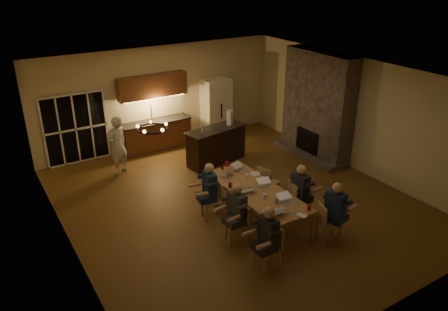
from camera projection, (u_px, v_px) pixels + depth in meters
floor at (236, 201)px, 11.03m from camera, size 9.00×9.00×0.00m
back_wall at (159, 97)px, 13.88m from camera, size 8.00×0.04×3.20m
left_wall at (63, 185)px, 8.44m from camera, size 0.04×9.00×3.20m
right_wall at (356, 114)px, 12.30m from camera, size 0.04×9.00×3.20m
ceiling at (238, 76)px, 9.71m from camera, size 8.00×9.00×0.04m
french_doors at (76, 129)px, 12.77m from camera, size 1.86×0.08×2.10m
fireplace at (318, 105)px, 13.08m from camera, size 0.58×2.50×3.20m
kitchenette at (155, 113)px, 13.65m from camera, size 2.24×0.68×2.40m
refrigerator at (216, 108)px, 14.75m from camera, size 0.90×0.68×2.00m
dining_table at (256, 204)px, 10.17m from camera, size 1.10×2.88×0.75m
bar_island at (216, 145)px, 12.96m from camera, size 1.99×0.98×1.08m
chair_left_near at (267, 248)px, 8.51m from camera, size 0.45×0.45×0.89m
chair_left_mid at (236, 223)px, 9.31m from camera, size 0.55×0.55×0.89m
chair_left_far at (211, 200)px, 10.20m from camera, size 0.53×0.53×0.89m
chair_right_near at (329, 222)px, 9.34m from camera, size 0.55×0.55×0.89m
chair_right_mid at (300, 199)px, 10.23m from camera, size 0.53×0.53×0.89m
chair_right_far at (268, 182)px, 11.03m from camera, size 0.55×0.55×0.89m
person_left_near at (268, 239)px, 8.36m from camera, size 0.61×0.61×1.38m
person_right_near at (335, 212)px, 9.25m from camera, size 0.69×0.69×1.38m
person_left_mid at (237, 213)px, 9.22m from camera, size 0.66×0.66×1.38m
person_right_mid at (300, 192)px, 10.04m from camera, size 0.61×0.61×1.38m
person_left_far at (210, 191)px, 10.11m from camera, size 0.68×0.68×1.38m
standing_person at (118, 145)px, 12.20m from camera, size 0.72×0.62×1.68m
chandelier at (152, 129)px, 7.99m from camera, size 0.58×0.58×0.03m
laptop_a at (276, 208)px, 9.06m from camera, size 0.34×0.30×0.23m
laptop_b at (286, 198)px, 9.44m from camera, size 0.35×0.32×0.23m
laptop_c at (246, 186)px, 9.94m from camera, size 0.37×0.33×0.23m
laptop_d at (266, 183)px, 10.09m from camera, size 0.37×0.34×0.23m
laptop_e at (225, 170)px, 10.71m from camera, size 0.35×0.31×0.23m
laptop_f at (241, 167)px, 10.89m from camera, size 0.39×0.37×0.23m
mug_front at (264, 196)px, 9.66m from camera, size 0.09×0.09×0.10m
mug_mid at (247, 176)px, 10.54m from camera, size 0.08×0.08×0.10m
mug_back at (225, 177)px, 10.51m from camera, size 0.08×0.08×0.10m
redcup_near at (309, 207)px, 9.19m from camera, size 0.08×0.08×0.12m
redcup_mid at (230, 185)px, 10.12m from camera, size 0.08×0.08×0.12m
redcup_far at (227, 164)px, 11.15m from camera, size 0.08×0.08×0.12m
can_silver at (276, 200)px, 9.46m from camera, size 0.06×0.06×0.12m
can_cola at (222, 167)px, 10.99m from camera, size 0.06×0.06×0.12m
plate_near at (283, 196)px, 9.75m from camera, size 0.27×0.27×0.02m
plate_left at (269, 212)px, 9.12m from camera, size 0.26×0.26×0.02m
plate_far at (255, 174)px, 10.75m from camera, size 0.26×0.26×0.02m
notepad at (302, 215)px, 9.00m from camera, size 0.20×0.24×0.01m
bar_bottle at (203, 129)px, 12.36m from camera, size 0.08×0.08×0.24m
bar_blender at (230, 118)px, 12.94m from camera, size 0.19×0.19×0.45m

